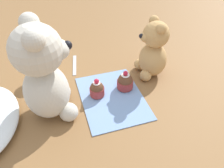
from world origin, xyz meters
name	(u,v)px	position (x,y,z in m)	size (l,w,h in m)	color
ground_plane	(112,98)	(0.00, 0.00, 0.00)	(4.00, 4.00, 0.00)	olive
knitted_placemat	(112,97)	(0.00, 0.00, 0.00)	(0.25, 0.19, 0.01)	#7A9ED1
teddy_bear_cream	(44,74)	(0.00, 0.18, 0.14)	(0.15, 0.15, 0.28)	beige
teddy_bear_tan	(153,51)	(0.08, -0.17, 0.09)	(0.11, 0.11, 0.20)	tan
cupcake_near_cream_bear	(97,89)	(0.02, 0.04, 0.03)	(0.05, 0.05, 0.06)	#993333
cupcake_near_tan_bear	(125,82)	(0.03, -0.05, 0.03)	(0.05, 0.05, 0.06)	#993333
juice_glass	(41,71)	(0.16, 0.20, 0.03)	(0.06, 0.06, 0.07)	#EADB66
teaspoon	(75,65)	(0.21, 0.08, 0.00)	(0.13, 0.01, 0.01)	silver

